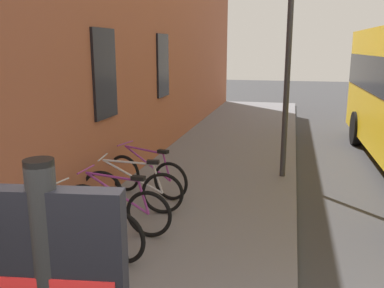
# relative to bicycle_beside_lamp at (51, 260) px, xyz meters

# --- Properties ---
(ground) EXTENTS (60.00, 60.00, 0.00)m
(ground) POSITION_rel_bicycle_beside_lamp_xyz_m (3.67, -3.76, -0.51)
(ground) COLOR #38383A
(sidewalk_pavement) EXTENTS (24.00, 3.50, 0.12)m
(sidewalk_pavement) POSITION_rel_bicycle_beside_lamp_xyz_m (5.67, -1.01, -0.45)
(sidewalk_pavement) COLOR slate
(sidewalk_pavement) RESTS_ON ground
(bicycle_beside_lamp) EXTENTS (0.69, 1.70, 0.97)m
(bicycle_beside_lamp) POSITION_rel_bicycle_beside_lamp_xyz_m (0.00, 0.00, 0.00)
(bicycle_beside_lamp) COLOR black
(bicycle_beside_lamp) RESTS_ON sidewalk_pavement
(bicycle_far_end) EXTENTS (0.51, 1.75, 0.97)m
(bicycle_far_end) POSITION_rel_bicycle_beside_lamp_xyz_m (0.87, -0.02, 0.00)
(bicycle_far_end) COLOR black
(bicycle_far_end) RESTS_ON sidewalk_pavement
(bicycle_under_window) EXTENTS (0.48, 1.77, 0.97)m
(bicycle_under_window) POSITION_rel_bicycle_beside_lamp_xyz_m (1.62, -0.10, 0.00)
(bicycle_under_window) COLOR black
(bicycle_under_window) RESTS_ON sidewalk_pavement
(bicycle_end_of_row) EXTENTS (0.48, 1.76, 0.97)m
(bicycle_end_of_row) POSITION_rel_bicycle_beside_lamp_xyz_m (2.43, -0.03, 0.00)
(bicycle_end_of_row) COLOR black
(bicycle_end_of_row) RESTS_ON sidewalk_pavement
(bicycle_leaning_wall) EXTENTS (0.61, 1.73, 0.97)m
(bicycle_leaning_wall) POSITION_rel_bicycle_beside_lamp_xyz_m (3.29, 0.01, 0.00)
(bicycle_leaning_wall) COLOR black
(bicycle_leaning_wall) RESTS_ON sidewalk_pavement
(street_lamp) EXTENTS (0.28, 0.28, 5.67)m
(street_lamp) POSITION_rel_bicycle_beside_lamp_xyz_m (5.15, -2.46, 2.93)
(street_lamp) COLOR #333338
(street_lamp) RESTS_ON sidewalk_pavement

